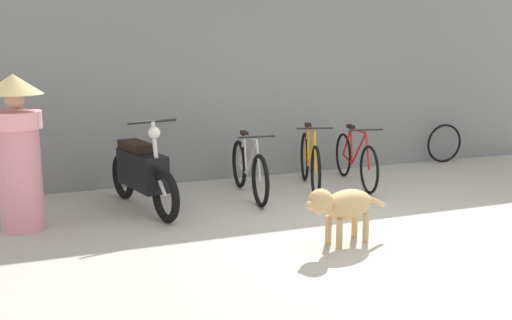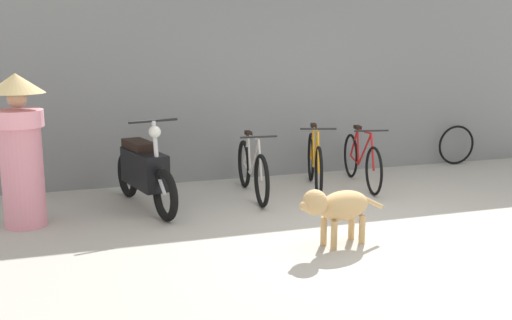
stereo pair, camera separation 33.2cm
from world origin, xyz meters
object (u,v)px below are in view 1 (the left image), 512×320
object	(u,v)px
bicycle_2	(355,160)
motorcycle	(142,173)
bicycle_1	(310,162)
spare_tire_left	(444,143)
person_in_robes	(18,146)
bicycle_0	(249,170)
stray_dog	(342,205)

from	to	relation	value
bicycle_2	motorcycle	world-z (taller)	motorcycle
bicycle_1	spare_tire_left	world-z (taller)	bicycle_1
person_in_robes	bicycle_1	bearing A→B (deg)	-178.39
bicycle_0	motorcycle	xyz separation A→B (m)	(-1.39, -0.12, 0.11)
bicycle_1	person_in_robes	xyz separation A→B (m)	(-3.63, -0.49, 0.53)
bicycle_0	spare_tire_left	xyz separation A→B (m)	(3.76, 0.90, -0.03)
stray_dog	bicycle_2	bearing A→B (deg)	-136.38
stray_dog	spare_tire_left	xyz separation A→B (m)	(3.55, 2.96, -0.08)
bicycle_1	stray_dog	world-z (taller)	bicycle_1
spare_tire_left	person_in_robes	bearing A→B (deg)	-168.47
motorcycle	stray_dog	world-z (taller)	motorcycle
bicycle_1	spare_tire_left	bearing A→B (deg)	124.45
bicycle_1	bicycle_0	bearing A→B (deg)	-67.92
bicycle_2	stray_dog	size ratio (longest dim) A/B	1.63
bicycle_2	bicycle_1	bearing A→B (deg)	-76.73
spare_tire_left	stray_dog	bearing A→B (deg)	-140.21
motorcycle	person_in_robes	world-z (taller)	person_in_robes
bicycle_1	bicycle_2	world-z (taller)	bicycle_1
bicycle_1	stray_dog	size ratio (longest dim) A/B	1.64
motorcycle	bicycle_1	bearing A→B (deg)	81.44
bicycle_1	spare_tire_left	distance (m)	2.98
stray_dog	bicycle_0	bearing A→B (deg)	-97.38
bicycle_0	person_in_robes	bearing A→B (deg)	-76.00
bicycle_0	stray_dog	xyz separation A→B (m)	(0.21, -2.06, 0.05)
motorcycle	stray_dog	distance (m)	2.51
stray_dog	person_in_robes	bearing A→B (deg)	-42.27
bicycle_0	bicycle_1	distance (m)	0.90
bicycle_1	motorcycle	xyz separation A→B (m)	(-2.29, -0.19, 0.08)
motorcycle	person_in_robes	size ratio (longest dim) A/B	1.08
bicycle_0	spare_tire_left	distance (m)	3.87
stray_dog	motorcycle	bearing A→B (deg)	-63.58
bicycle_0	stray_dog	size ratio (longest dim) A/B	1.63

